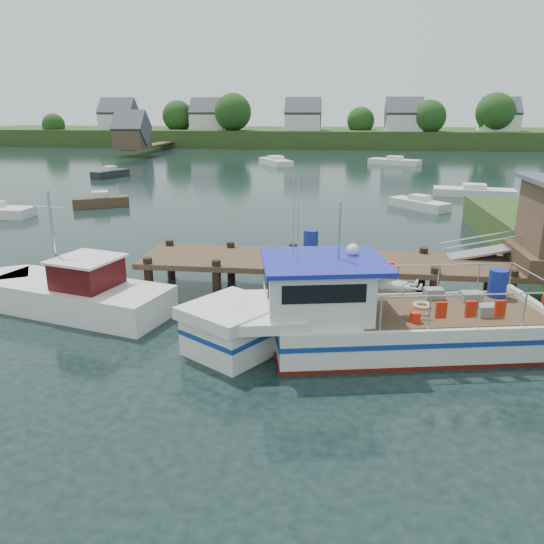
# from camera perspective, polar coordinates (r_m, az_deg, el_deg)

# --- Properties ---
(ground_plane) EXTENTS (160.00, 160.00, 0.00)m
(ground_plane) POSITION_cam_1_polar(r_m,az_deg,el_deg) (19.97, 3.37, -2.39)
(ground_plane) COLOR black
(far_shore) EXTENTS (140.00, 42.55, 9.22)m
(far_shore) POSITION_cam_1_polar(r_m,az_deg,el_deg) (101.26, 6.47, 14.57)
(far_shore) COLOR #2F461C
(far_shore) RESTS_ON ground
(dock) EXTENTS (16.60, 3.00, 4.78)m
(dock) POSITION_cam_1_polar(r_m,az_deg,el_deg) (20.06, 22.41, 3.08)
(dock) COLOR #4C3724
(dock) RESTS_ON ground
(lobster_boat) EXTENTS (10.71, 4.81, 5.12)m
(lobster_boat) POSITION_cam_1_polar(r_m,az_deg,el_deg) (15.44, 9.51, -4.99)
(lobster_boat) COLOR silver
(lobster_boat) RESTS_ON ground
(work_boat) EXTENTS (7.82, 4.05, 4.12)m
(work_boat) POSITION_cam_1_polar(r_m,az_deg,el_deg) (19.48, -20.96, -2.04)
(work_boat) COLOR silver
(work_boat) RESTS_ON ground
(moored_rowboat) EXTENTS (3.91, 2.92, 1.09)m
(moored_rowboat) POSITION_cam_1_polar(r_m,az_deg,el_deg) (39.53, -17.96, 7.27)
(moored_rowboat) COLOR #4C3724
(moored_rowboat) RESTS_ON ground
(moored_far) EXTENTS (6.46, 4.61, 1.05)m
(moored_far) POSITION_cam_1_polar(r_m,az_deg,el_deg) (67.88, 13.05, 11.51)
(moored_far) COLOR silver
(moored_far) RESTS_ON ground
(moored_b) EXTENTS (4.01, 4.18, 0.96)m
(moored_b) POSITION_cam_1_polar(r_m,az_deg,el_deg) (38.25, 15.52, 7.09)
(moored_b) COLOR silver
(moored_b) RESTS_ON ground
(moored_c) EXTENTS (6.38, 3.04, 0.97)m
(moored_c) POSITION_cam_1_polar(r_m,az_deg,el_deg) (45.14, 20.89, 8.07)
(moored_c) COLOR silver
(moored_c) RESTS_ON ground
(moored_d) EXTENTS (4.86, 6.67, 1.09)m
(moored_d) POSITION_cam_1_polar(r_m,az_deg,el_deg) (66.04, 0.40, 11.81)
(moored_d) COLOR silver
(moored_d) RESTS_ON ground
(moored_e) EXTENTS (2.85, 4.22, 1.11)m
(moored_e) POSITION_cam_1_polar(r_m,az_deg,el_deg) (56.33, -17.01, 10.13)
(moored_e) COLOR black
(moored_e) RESTS_ON ground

